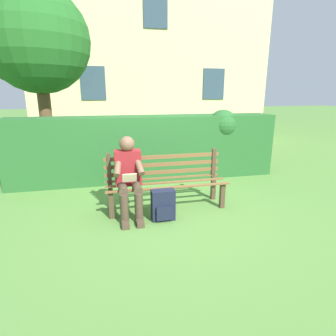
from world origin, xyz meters
The scene contains 7 objects.
ground centered at (0.00, 0.00, 0.00)m, with size 60.00×60.00×0.00m, color #517F38.
park_bench centered at (0.00, -0.09, 0.44)m, with size 1.87×0.53×0.87m.
person_seated centered at (0.58, 0.10, 0.61)m, with size 0.44×0.73×1.16m.
hedge_backdrop centered at (0.03, -1.61, 0.68)m, with size 5.40×0.75×1.42m.
tree centered at (2.35, -3.26, 2.83)m, with size 2.45×2.33×4.05m.
building_facade centered at (-1.14, -8.55, 3.74)m, with size 9.49×3.18×7.49m.
backpack centered at (0.14, 0.39, 0.22)m, with size 0.33×0.24×0.44m.
Camera 1 is at (0.87, 3.89, 1.75)m, focal length 29.09 mm.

